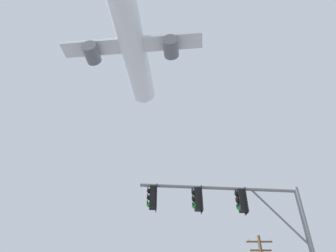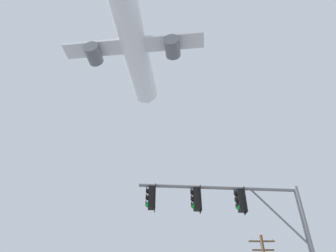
% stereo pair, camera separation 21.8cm
% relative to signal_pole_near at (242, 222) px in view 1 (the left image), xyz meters
% --- Properties ---
extents(signal_pole_near, '(6.63, 0.81, 6.78)m').
position_rel_signal_pole_near_xyz_m(signal_pole_near, '(0.00, 0.00, 0.00)').
color(signal_pole_near, slate).
rests_on(signal_pole_near, ground).
extents(airplane, '(23.50, 30.42, 8.28)m').
position_rel_signal_pole_near_xyz_m(airplane, '(-8.55, 21.76, 36.40)').
color(airplane, white).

